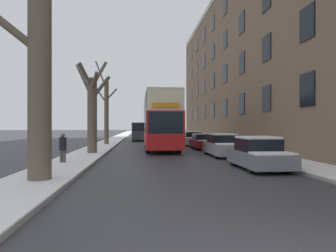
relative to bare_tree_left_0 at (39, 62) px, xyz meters
name	(u,v)px	position (x,y,z in m)	size (l,w,h in m)	color
sidewalk_left	(121,136)	(-0.11, 46.20, -4.04)	(2.43, 130.00, 0.16)	gray
sidewalk_right	(180,136)	(11.08, 46.20, -4.04)	(2.43, 130.00, 0.16)	gray
terrace_facade_right	(267,61)	(16.78, 19.98, 4.73)	(9.10, 52.22, 17.70)	#7A604C
bare_tree_left_0	(39,62)	(0.00, 0.00, 0.00)	(3.88, 2.89, 8.47)	brown
bare_tree_left_1	(92,109)	(0.20, 10.22, -1.00)	(2.52, 3.50, 6.72)	brown
bare_tree_left_2	(106,109)	(-0.01, 20.43, -0.41)	(2.55, 2.12, 8.80)	brown
double_decker_bus	(161,119)	(5.12, 14.18, -1.56)	(2.60, 10.09, 4.53)	red
parked_car_0	(259,154)	(8.79, 2.69, -3.45)	(1.85, 3.90, 1.47)	slate
parked_car_1	(223,146)	(8.79, 8.61, -3.45)	(1.76, 4.50, 1.46)	#9EA3AD
parked_car_2	(203,142)	(8.79, 14.80, -3.51)	(1.71, 3.97, 1.31)	maroon
parked_car_3	(192,139)	(8.79, 19.88, -3.47)	(1.83, 4.28, 1.42)	silver
oncoming_van	(139,131)	(3.36, 30.18, -2.82)	(1.91, 5.63, 2.43)	#333842
pedestrian_left_sidewalk	(63,148)	(-0.39, 4.76, -3.24)	(0.35, 0.35, 1.61)	#4C4742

